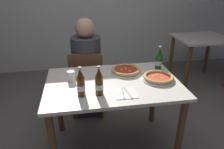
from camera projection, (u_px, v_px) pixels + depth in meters
name	position (u px, v px, depth m)	size (l,w,h in m)	color
ground_plane	(113.00, 145.00, 2.22)	(8.00, 8.00, 0.00)	slate
dining_table_main	(113.00, 93.00, 1.95)	(1.20, 0.80, 0.75)	silver
chair_behind_table	(87.00, 80.00, 2.53)	(0.44, 0.44, 0.85)	brown
diner_seated	(87.00, 71.00, 2.53)	(0.34, 0.34, 1.21)	#2D3342
dining_table_background	(201.00, 47.00, 3.36)	(0.80, 0.70, 0.75)	silver
pizza_margherita_near	(126.00, 70.00, 2.08)	(0.31, 0.31, 0.04)	white
pizza_marinara_far	(158.00, 78.00, 1.93)	(0.30, 0.30, 0.04)	white
beer_bottle_left	(159.00, 60.00, 2.11)	(0.07, 0.07, 0.25)	#14591E
beer_bottle_center	(81.00, 84.00, 1.64)	(0.07, 0.07, 0.25)	#512D0F
beer_bottle_right	(99.00, 83.00, 1.66)	(0.07, 0.07, 0.25)	#512D0F
napkin_with_cutlery	(126.00, 93.00, 1.71)	(0.18, 0.19, 0.01)	white
paper_cup	(71.00, 76.00, 1.90)	(0.07, 0.07, 0.10)	white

